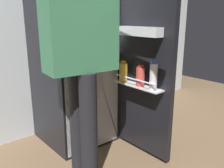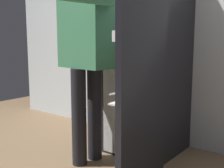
% 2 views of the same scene
% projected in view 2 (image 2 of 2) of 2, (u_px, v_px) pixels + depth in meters
% --- Properties ---
extents(kitchen_wall, '(4.40, 0.10, 2.60)m').
position_uv_depth(kitchen_wall, '(168.00, 10.00, 2.75)').
color(kitchen_wall, silver).
rests_on(kitchen_wall, ground_plane).
extents(refrigerator, '(0.63, 1.18, 1.69)m').
position_uv_depth(refrigerator, '(148.00, 59.00, 2.49)').
color(refrigerator, black).
rests_on(refrigerator, ground_plane).
extents(person, '(0.55, 0.80, 1.58)m').
position_uv_depth(person, '(87.00, 47.00, 2.26)').
color(person, black).
rests_on(person, ground_plane).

